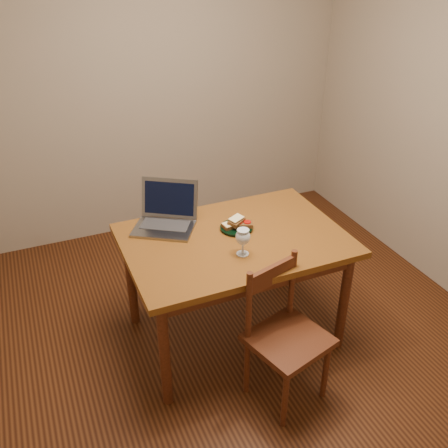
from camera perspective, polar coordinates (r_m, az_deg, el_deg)
name	(u,v)px	position (r m, az deg, el deg)	size (l,w,h in m)	color
floor	(238,329)	(3.43, 1.56, -11.91)	(3.20, 3.20, 0.02)	black
back_wall	(157,78)	(4.19, -7.71, 16.16)	(3.20, 0.02, 2.60)	gray
table	(234,250)	(3.00, 1.20, -2.94)	(1.30, 0.90, 0.74)	#552F0E
chair	(286,330)	(2.75, 7.11, -11.96)	(0.48, 0.47, 0.42)	#37180B
plate	(237,228)	(3.03, 1.45, -0.45)	(0.20, 0.20, 0.02)	black
sandwich_cheese	(231,225)	(3.01, 0.79, -0.09)	(0.10, 0.06, 0.03)	#381E0C
sandwich_tomato	(243,224)	(3.02, 2.19, 0.04)	(0.11, 0.07, 0.04)	#381E0C
sandwich_top	(236,221)	(3.01, 1.42, 0.39)	(0.11, 0.06, 0.03)	#381E0C
milk_glass	(243,242)	(2.76, 2.17, -2.07)	(0.08, 0.08, 0.16)	white
laptop	(166,214)	(3.08, -6.60, 1.14)	(0.47, 0.46, 0.26)	slate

